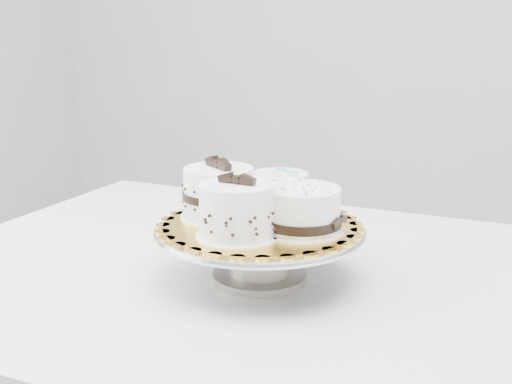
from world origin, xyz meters
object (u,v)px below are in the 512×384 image
at_px(cake_board, 260,225).
at_px(cake_swirl, 237,212).
at_px(cake_banded, 219,195).
at_px(cake_ribbon, 302,211).
at_px(cake_dots, 280,193).
at_px(cake_stand, 260,244).
at_px(table, 295,313).

relative_size(cake_board, cake_swirl, 2.48).
bearing_deg(cake_swirl, cake_banded, 135.10).
xyz_separation_m(cake_swirl, cake_banded, (-0.07, 0.08, -0.00)).
bearing_deg(cake_ribbon, cake_dots, 136.07).
distance_m(cake_stand, cake_dots, 0.10).
bearing_deg(cake_ribbon, cake_swirl, -134.31).
bearing_deg(cake_dots, table, -38.44).
height_order(cake_board, cake_banded, cake_banded).
xyz_separation_m(cake_swirl, cake_dots, (0.01, 0.14, -0.00)).
xyz_separation_m(cake_board, cake_swirl, (-0.00, -0.07, 0.04)).
bearing_deg(cake_dots, cake_stand, -100.10).
height_order(table, cake_swirl, cake_swirl).
height_order(cake_board, cake_dots, cake_dots).
bearing_deg(cake_dots, cake_board, -100.10).
relative_size(cake_stand, cake_ribbon, 2.43).
height_order(cake_swirl, cake_banded, cake_banded).
height_order(cake_dots, cake_ribbon, cake_ribbon).
bearing_deg(cake_stand, cake_banded, 175.25).
bearing_deg(cake_board, cake_stand, 0.00).
relative_size(cake_board, cake_ribbon, 2.23).
distance_m(table, cake_ribbon, 0.20).
xyz_separation_m(cake_stand, cake_board, (0.00, 0.00, 0.03)).
bearing_deg(table, cake_swirl, -112.37).
xyz_separation_m(table, cake_ribbon, (0.03, -0.05, 0.19)).
relative_size(cake_dots, cake_ribbon, 0.84).
bearing_deg(cake_stand, cake_board, 0.00).
distance_m(cake_swirl, cake_ribbon, 0.10).
distance_m(cake_stand, cake_banded, 0.10).
xyz_separation_m(table, cake_board, (-0.04, -0.05, 0.16)).
bearing_deg(cake_dots, cake_banded, -147.53).
distance_m(cake_board, cake_dots, 0.08).
relative_size(cake_board, cake_banded, 1.96).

